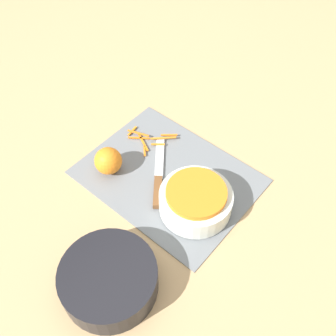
{
  "coord_description": "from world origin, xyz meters",
  "views": [
    {
      "loc": [
        -0.4,
        0.47,
        0.81
      ],
      "look_at": [
        0.0,
        0.0,
        0.04
      ],
      "focal_mm": 42.0,
      "sensor_mm": 36.0,
      "label": 1
    }
  ],
  "objects_px": {
    "bowl_dark": "(109,279)",
    "knife": "(158,183)",
    "bowl_speckled": "(196,200)",
    "orange_left": "(108,161)"
  },
  "relations": [
    {
      "from": "bowl_speckled",
      "to": "knife",
      "type": "xyz_separation_m",
      "value": [
        0.11,
        0.0,
        -0.03
      ]
    },
    {
      "from": "bowl_dark",
      "to": "knife",
      "type": "bearing_deg",
      "value": -69.83
    },
    {
      "from": "knife",
      "to": "orange_left",
      "type": "bearing_deg",
      "value": 70.52
    },
    {
      "from": "bowl_speckled",
      "to": "bowl_dark",
      "type": "distance_m",
      "value": 0.27
    },
    {
      "from": "bowl_speckled",
      "to": "knife",
      "type": "relative_size",
      "value": 0.89
    },
    {
      "from": "knife",
      "to": "orange_left",
      "type": "distance_m",
      "value": 0.14
    },
    {
      "from": "bowl_speckled",
      "to": "knife",
      "type": "distance_m",
      "value": 0.12
    },
    {
      "from": "bowl_speckled",
      "to": "bowl_dark",
      "type": "height_order",
      "value": "bowl_speckled"
    },
    {
      "from": "bowl_dark",
      "to": "knife",
      "type": "xyz_separation_m",
      "value": [
        0.1,
        -0.26,
        -0.02
      ]
    },
    {
      "from": "bowl_dark",
      "to": "orange_left",
      "type": "distance_m",
      "value": 0.31
    }
  ]
}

